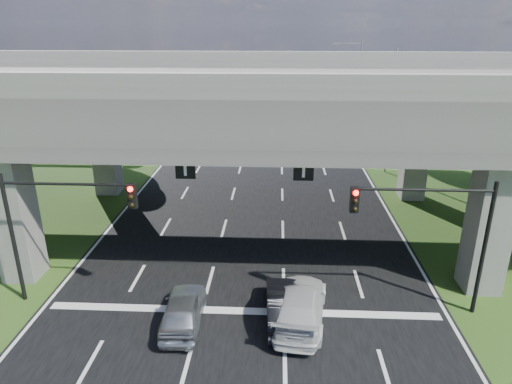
# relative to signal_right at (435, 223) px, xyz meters

# --- Properties ---
(ground) EXTENTS (160.00, 160.00, 0.00)m
(ground) POSITION_rel_signal_right_xyz_m (-7.82, -3.94, -4.19)
(ground) COLOR #284616
(ground) RESTS_ON ground
(road) EXTENTS (18.00, 120.00, 0.03)m
(road) POSITION_rel_signal_right_xyz_m (-7.82, 6.06, -4.17)
(road) COLOR black
(road) RESTS_ON ground
(overpass) EXTENTS (80.00, 15.00, 10.00)m
(overpass) POSITION_rel_signal_right_xyz_m (-7.82, 8.06, 3.73)
(overpass) COLOR #3B3835
(overpass) RESTS_ON ground
(warehouse) EXTENTS (20.00, 10.00, 4.00)m
(warehouse) POSITION_rel_signal_right_xyz_m (-33.82, 31.06, -2.19)
(warehouse) COLOR #9E9E99
(warehouse) RESTS_ON ground
(signal_right) EXTENTS (5.76, 0.54, 6.00)m
(signal_right) POSITION_rel_signal_right_xyz_m (0.00, 0.00, 0.00)
(signal_right) COLOR black
(signal_right) RESTS_ON ground
(signal_left) EXTENTS (5.76, 0.54, 6.00)m
(signal_left) POSITION_rel_signal_right_xyz_m (-15.65, 0.00, 0.00)
(signal_left) COLOR black
(signal_left) RESTS_ON ground
(streetlight_far) EXTENTS (3.38, 0.25, 10.00)m
(streetlight_far) POSITION_rel_signal_right_xyz_m (2.27, 20.06, 1.66)
(streetlight_far) COLOR gray
(streetlight_far) RESTS_ON ground
(streetlight_beyond) EXTENTS (3.38, 0.25, 10.00)m
(streetlight_beyond) POSITION_rel_signal_right_xyz_m (2.27, 36.06, 1.66)
(streetlight_beyond) COLOR gray
(streetlight_beyond) RESTS_ON ground
(tree_left_near) EXTENTS (4.50, 4.50, 7.80)m
(tree_left_near) POSITION_rel_signal_right_xyz_m (-21.78, 22.06, 0.63)
(tree_left_near) COLOR black
(tree_left_near) RESTS_ON ground
(tree_left_mid) EXTENTS (3.91, 3.90, 6.76)m
(tree_left_mid) POSITION_rel_signal_right_xyz_m (-24.78, 30.06, -0.01)
(tree_left_mid) COLOR black
(tree_left_mid) RESTS_ON ground
(tree_left_far) EXTENTS (4.80, 4.80, 8.32)m
(tree_left_far) POSITION_rel_signal_right_xyz_m (-20.78, 38.06, 0.95)
(tree_left_far) COLOR black
(tree_left_far) RESTS_ON ground
(tree_right_near) EXTENTS (4.20, 4.20, 7.28)m
(tree_right_near) POSITION_rel_signal_right_xyz_m (5.22, 24.06, 0.31)
(tree_right_near) COLOR black
(tree_right_near) RESTS_ON ground
(tree_right_mid) EXTENTS (3.91, 3.90, 6.76)m
(tree_right_mid) POSITION_rel_signal_right_xyz_m (8.22, 32.06, -0.01)
(tree_right_mid) COLOR black
(tree_right_mid) RESTS_ON ground
(tree_right_far) EXTENTS (4.50, 4.50, 7.80)m
(tree_right_far) POSITION_rel_signal_right_xyz_m (4.22, 40.06, 0.63)
(tree_right_far) COLOR black
(tree_right_far) RESTS_ON ground
(car_silver) EXTENTS (1.83, 4.14, 1.38)m
(car_silver) POSITION_rel_signal_right_xyz_m (-10.20, -1.44, -3.46)
(car_silver) COLOR #ABAFB3
(car_silver) RESTS_ON road
(car_dark) EXTENTS (1.69, 4.35, 1.41)m
(car_dark) POSITION_rel_signal_right_xyz_m (-6.02, -0.94, -3.45)
(car_dark) COLOR black
(car_dark) RESTS_ON road
(car_white) EXTENTS (2.70, 5.31, 1.48)m
(car_white) POSITION_rel_signal_right_xyz_m (-5.39, -0.94, -3.42)
(car_white) COLOR silver
(car_white) RESTS_ON road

